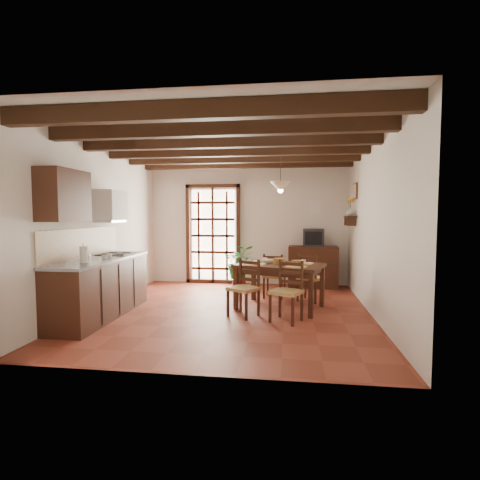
% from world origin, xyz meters
% --- Properties ---
extents(ground_plane, '(5.00, 5.00, 0.00)m').
position_xyz_m(ground_plane, '(0.00, 0.00, 0.00)').
color(ground_plane, brown).
extents(room_shell, '(4.52, 5.02, 2.81)m').
position_xyz_m(room_shell, '(0.00, 0.00, 1.82)').
color(room_shell, silver).
rests_on(room_shell, ground_plane).
extents(ceiling_beams, '(4.50, 4.34, 0.20)m').
position_xyz_m(ceiling_beams, '(0.00, 0.00, 2.69)').
color(ceiling_beams, black).
rests_on(ceiling_beams, room_shell).
extents(french_door, '(1.26, 0.11, 2.32)m').
position_xyz_m(french_door, '(-0.80, 2.45, 1.18)').
color(french_door, white).
rests_on(french_door, ground_plane).
extents(kitchen_counter, '(0.64, 2.25, 1.38)m').
position_xyz_m(kitchen_counter, '(-1.96, -0.60, 0.47)').
color(kitchen_counter, '#341A10').
rests_on(kitchen_counter, ground_plane).
extents(upper_cabinet, '(0.35, 0.80, 0.70)m').
position_xyz_m(upper_cabinet, '(-2.08, -1.30, 1.85)').
color(upper_cabinet, '#341A10').
rests_on(upper_cabinet, room_shell).
extents(range_hood, '(0.38, 0.60, 0.54)m').
position_xyz_m(range_hood, '(-2.05, -0.05, 1.73)').
color(range_hood, white).
rests_on(range_hood, room_shell).
extents(counter_items, '(0.50, 1.43, 0.25)m').
position_xyz_m(counter_items, '(-1.95, -0.51, 0.96)').
color(counter_items, black).
rests_on(counter_items, kitchen_counter).
extents(dining_table, '(1.60, 1.27, 0.76)m').
position_xyz_m(dining_table, '(0.79, 0.29, 0.66)').
color(dining_table, '#3B1E13').
rests_on(dining_table, ground_plane).
extents(chair_near_left, '(0.55, 0.54, 0.89)m').
position_xyz_m(chair_near_left, '(0.25, -0.29, 0.28)').
color(chair_near_left, '#AF8A4A').
rests_on(chair_near_left, ground_plane).
extents(chair_near_right, '(0.54, 0.53, 0.91)m').
position_xyz_m(chair_near_right, '(0.92, -0.49, 0.28)').
color(chair_near_right, '#AF8A4A').
rests_on(chair_near_right, ground_plane).
extents(chair_far_left, '(0.45, 0.43, 0.85)m').
position_xyz_m(chair_far_left, '(0.67, 1.08, 0.27)').
color(chair_far_left, '#AF8A4A').
rests_on(chair_far_left, ground_plane).
extents(chair_far_right, '(0.53, 0.53, 0.87)m').
position_xyz_m(chair_far_right, '(1.33, 0.87, 0.27)').
color(chair_far_right, '#AF8A4A').
rests_on(chair_far_right, ground_plane).
extents(table_setting, '(1.02, 0.68, 0.09)m').
position_xyz_m(table_setting, '(0.79, 0.29, 0.79)').
color(table_setting, yellow).
rests_on(table_setting, dining_table).
extents(table_bowl, '(0.29, 0.29, 0.05)m').
position_xyz_m(table_bowl, '(0.57, 0.42, 0.78)').
color(table_bowl, white).
rests_on(table_bowl, dining_table).
extents(sideboard, '(1.07, 0.51, 0.90)m').
position_xyz_m(sideboard, '(1.47, 2.23, 0.45)').
color(sideboard, '#341A10').
rests_on(sideboard, ground_plane).
extents(crt_tv, '(0.46, 0.42, 0.38)m').
position_xyz_m(crt_tv, '(1.47, 2.22, 1.09)').
color(crt_tv, black).
rests_on(crt_tv, sideboard).
extents(fuse_box, '(0.25, 0.03, 0.32)m').
position_xyz_m(fuse_box, '(1.50, 2.48, 1.75)').
color(fuse_box, white).
rests_on(fuse_box, room_shell).
extents(plant_pot, '(0.34, 0.34, 0.21)m').
position_xyz_m(plant_pot, '(-0.14, 2.06, 0.11)').
color(plant_pot, maroon).
rests_on(plant_pot, ground_plane).
extents(potted_plant, '(2.01, 1.82, 1.94)m').
position_xyz_m(potted_plant, '(-0.14, 2.06, 0.57)').
color(potted_plant, '#144C19').
rests_on(potted_plant, ground_plane).
extents(wall_shelf, '(0.20, 0.42, 0.20)m').
position_xyz_m(wall_shelf, '(2.14, 1.60, 1.51)').
color(wall_shelf, '#341A10').
rests_on(wall_shelf, room_shell).
extents(shelf_vase, '(0.15, 0.15, 0.15)m').
position_xyz_m(shelf_vase, '(2.14, 1.60, 1.65)').
color(shelf_vase, '#B2BFB2').
rests_on(shelf_vase, wall_shelf).
extents(shelf_flowers, '(0.14, 0.14, 0.36)m').
position_xyz_m(shelf_flowers, '(2.14, 1.60, 1.86)').
color(shelf_flowers, yellow).
rests_on(shelf_flowers, shelf_vase).
extents(framed_picture, '(0.03, 0.32, 0.32)m').
position_xyz_m(framed_picture, '(2.22, 1.60, 2.05)').
color(framed_picture, brown).
rests_on(framed_picture, room_shell).
extents(pendant_lamp, '(0.36, 0.36, 0.84)m').
position_xyz_m(pendant_lamp, '(0.79, 0.39, 2.08)').
color(pendant_lamp, black).
rests_on(pendant_lamp, room_shell).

